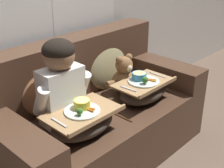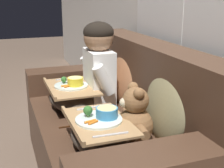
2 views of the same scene
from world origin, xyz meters
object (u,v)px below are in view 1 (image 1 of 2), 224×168
lap_tray_child (83,121)px  lap_tray_teddy (143,90)px  couch (94,116)px  throw_pillow_behind_teddy (106,63)px  child_figure (61,78)px  teddy_bear (124,77)px  throw_pillow_behind_child (44,86)px

lap_tray_child → lap_tray_teddy: 0.63m
couch → throw_pillow_behind_teddy: bearing=28.4°
child_figure → couch: bearing=4.9°
throw_pillow_behind_teddy → lap_tray_child: 0.75m
couch → lap_tray_teddy: 0.43m
child_figure → teddy_bear: size_ratio=1.69×
throw_pillow_behind_child → lap_tray_teddy: bearing=-32.4°
couch → lap_tray_teddy: couch is taller
couch → teddy_bear: couch is taller
throw_pillow_behind_teddy → lap_tray_child: throw_pillow_behind_teddy is taller
couch → lap_tray_child: size_ratio=3.57×
throw_pillow_behind_child → lap_tray_teddy: 0.75m
throw_pillow_behind_teddy → lap_tray_teddy: throw_pillow_behind_teddy is taller
lap_tray_child → couch: bearing=36.1°
lap_tray_child → child_figure: bearing=90.1°
lap_tray_child → lap_tray_teddy: (0.63, 0.00, 0.00)m
lap_tray_child → lap_tray_teddy: size_ratio=1.03×
throw_pillow_behind_child → child_figure: child_figure is taller
couch → teddy_bear: 0.40m
couch → throw_pillow_behind_child: couch is taller
throw_pillow_behind_teddy → teddy_bear: throw_pillow_behind_teddy is taller
lap_tray_teddy → teddy_bear: bearing=90.1°
throw_pillow_behind_teddy → child_figure: bearing=-162.6°
throw_pillow_behind_teddy → lap_tray_teddy: bearing=-90.0°
throw_pillow_behind_teddy → lap_tray_teddy: size_ratio=1.01×
teddy_bear → lap_tray_teddy: teddy_bear is taller
throw_pillow_behind_teddy → lap_tray_child: (-0.63, -0.40, -0.12)m
throw_pillow_behind_child → child_figure: (-0.00, -0.20, 0.12)m
throw_pillow_behind_child → teddy_bear: throw_pillow_behind_child is taller
child_figure → lap_tray_child: bearing=-89.9°
lap_tray_teddy → couch: bearing=144.0°
throw_pillow_behind_teddy → child_figure: size_ratio=0.78×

